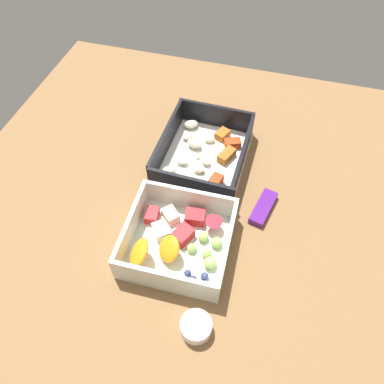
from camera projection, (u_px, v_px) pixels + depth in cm
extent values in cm
cube|color=brown|center=(189.00, 207.00, 61.31)|extent=(80.00, 80.00, 2.00)
cube|color=white|center=(203.00, 159.00, 66.12)|extent=(18.83, 14.96, 0.60)
cube|color=black|center=(216.00, 116.00, 69.16)|extent=(0.97, 14.51, 4.67)
cube|color=black|center=(188.00, 187.00, 58.87)|extent=(0.97, 14.51, 4.67)
cube|color=black|center=(242.00, 157.00, 62.79)|extent=(17.28, 1.04, 4.67)
cube|color=black|center=(166.00, 140.00, 65.24)|extent=(17.28, 1.04, 4.67)
ellipsoid|color=beige|center=(183.00, 162.00, 64.36)|extent=(1.47, 2.05, 1.00)
ellipsoid|color=beige|center=(188.00, 137.00, 68.05)|extent=(2.07, 2.41, 1.01)
ellipsoid|color=beige|center=(191.00, 124.00, 69.84)|extent=(2.84, 3.16, 1.30)
ellipsoid|color=beige|center=(211.00, 139.00, 67.67)|extent=(1.85, 2.30, 1.02)
ellipsoid|color=beige|center=(206.00, 161.00, 64.38)|extent=(2.47, 2.54, 1.04)
ellipsoid|color=beige|center=(169.00, 171.00, 62.82)|extent=(3.01, 3.15, 1.29)
ellipsoid|color=beige|center=(198.00, 169.00, 63.26)|extent=(1.50, 2.12, 1.05)
ellipsoid|color=beige|center=(195.00, 143.00, 66.65)|extent=(2.55, 3.18, 1.41)
cube|color=red|center=(215.00, 182.00, 61.27)|extent=(3.43, 2.56, 1.78)
cube|color=red|center=(233.00, 143.00, 67.00)|extent=(2.75, 3.34, 1.46)
cube|color=#AD5B1E|center=(222.00, 134.00, 68.50)|extent=(3.17, 2.84, 1.35)
cube|color=#AD5B1E|center=(227.00, 155.00, 65.17)|extent=(4.02, 3.08, 1.53)
cube|color=#387A33|center=(185.00, 138.00, 68.78)|extent=(0.60, 0.40, 0.20)
cube|color=#387A33|center=(203.00, 172.00, 63.62)|extent=(0.60, 0.40, 0.20)
cube|color=#387A33|center=(199.00, 159.00, 65.56)|extent=(0.60, 0.40, 0.20)
cube|color=silver|center=(179.00, 245.00, 55.42)|extent=(15.08, 15.55, 0.60)
cube|color=silver|center=(190.00, 199.00, 57.47)|extent=(0.99, 15.18, 4.58)
cube|color=silver|center=(164.00, 281.00, 49.23)|extent=(0.99, 15.18, 4.58)
cube|color=silver|center=(227.00, 247.00, 52.28)|extent=(13.51, 0.95, 4.58)
cube|color=silver|center=(131.00, 226.00, 54.42)|extent=(13.51, 0.95, 4.58)
ellipsoid|color=orange|center=(167.00, 248.00, 52.49)|extent=(5.48, 5.43, 3.86)
ellipsoid|color=orange|center=(139.00, 253.00, 51.75)|extent=(5.21, 4.75, 4.39)
cube|color=#F4EACC|center=(160.00, 231.00, 55.66)|extent=(3.42, 3.31, 1.64)
cube|color=red|center=(152.00, 215.00, 57.41)|extent=(2.85, 2.28, 1.57)
cube|color=red|center=(195.00, 217.00, 57.04)|extent=(2.72, 3.37, 1.85)
cube|color=#F4EACC|center=(171.00, 215.00, 57.39)|extent=(3.30, 3.32, 1.61)
cube|color=red|center=(183.00, 235.00, 55.08)|extent=(3.84, 3.48, 1.88)
sphere|color=#9ECC60|center=(217.00, 243.00, 54.39)|extent=(1.71, 1.71, 1.71)
sphere|color=#9ECC60|center=(192.00, 248.00, 53.97)|extent=(1.46, 1.46, 1.46)
sphere|color=#9ECC60|center=(203.00, 237.00, 55.04)|extent=(1.57, 1.57, 1.57)
sphere|color=#9ECC60|center=(207.00, 253.00, 53.47)|extent=(1.47, 1.47, 1.47)
sphere|color=#9ECC60|center=(210.00, 263.00, 52.30)|extent=(1.87, 1.87, 1.87)
cone|color=red|center=(214.00, 225.00, 56.02)|extent=(2.60, 2.60, 2.08)
sphere|color=navy|center=(193.00, 280.00, 51.16)|extent=(1.16, 1.16, 1.16)
sphere|color=navy|center=(187.00, 273.00, 51.80)|extent=(1.04, 1.04, 1.04)
sphere|color=navy|center=(199.00, 284.00, 50.86)|extent=(0.98, 0.98, 0.98)
sphere|color=navy|center=(205.00, 276.00, 51.44)|extent=(1.18, 1.18, 1.18)
cube|color=#51197A|center=(263.00, 208.00, 59.24)|extent=(7.36, 3.92, 1.20)
cylinder|color=white|center=(196.00, 327.00, 47.33)|extent=(4.16, 4.16, 2.17)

